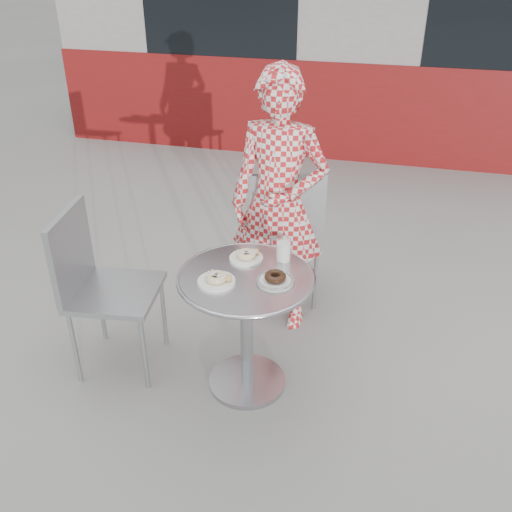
% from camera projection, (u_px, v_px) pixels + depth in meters
% --- Properties ---
extents(ground, '(60.00, 60.00, 0.00)m').
position_uv_depth(ground, '(241.00, 386.00, 3.08)').
color(ground, '#9E9B96').
rests_on(ground, ground).
extents(bistro_table, '(0.68, 0.68, 0.69)m').
position_uv_depth(bistro_table, '(246.00, 304.00, 2.84)').
color(bistro_table, silver).
rests_on(bistro_table, ground).
extents(chair_far, '(0.55, 0.56, 0.94)m').
position_uv_depth(chair_far, '(283.00, 257.00, 3.71)').
color(chair_far, '#989B9F').
rests_on(chair_far, ground).
extents(chair_left, '(0.50, 0.49, 0.93)m').
position_uv_depth(chair_left, '(117.00, 320.00, 3.12)').
color(chair_left, '#989B9F').
rests_on(chair_left, ground).
extents(seated_person, '(0.60, 0.43, 1.56)m').
position_uv_depth(seated_person, '(279.00, 205.00, 3.25)').
color(seated_person, red).
rests_on(seated_person, ground).
extents(plate_far, '(0.17, 0.17, 0.05)m').
position_uv_depth(plate_far, '(247.00, 256.00, 2.89)').
color(plate_far, white).
rests_on(plate_far, bistro_table).
extents(plate_near, '(0.18, 0.18, 0.05)m').
position_uv_depth(plate_near, '(217.00, 279.00, 2.70)').
color(plate_near, white).
rests_on(plate_near, bistro_table).
extents(plate_checker, '(0.18, 0.18, 0.05)m').
position_uv_depth(plate_checker, '(275.00, 279.00, 2.70)').
color(plate_checker, white).
rests_on(plate_checker, bistro_table).
extents(milk_cup, '(0.08, 0.08, 0.12)m').
position_uv_depth(milk_cup, '(283.00, 251.00, 2.86)').
color(milk_cup, white).
rests_on(milk_cup, bistro_table).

